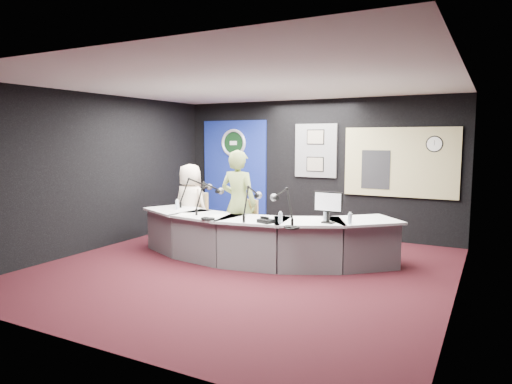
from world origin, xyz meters
The scene contains 33 objects.
ground centered at (0.00, 0.00, 0.00)m, with size 6.00×6.00×0.00m, color black.
ceiling centered at (0.00, 0.00, 2.80)m, with size 6.00×6.00×0.02m, color silver.
wall_back centered at (0.00, 3.00, 1.40)m, with size 6.00×0.02×2.80m, color black.
wall_front centered at (0.00, -3.00, 1.40)m, with size 6.00×0.02×2.80m, color black.
wall_left centered at (-3.00, 0.00, 1.40)m, with size 0.02×6.00×2.80m, color black.
wall_right centered at (3.00, 0.00, 1.40)m, with size 0.02×6.00×2.80m, color black.
broadcast_desk centered at (-0.05, 0.55, 0.38)m, with size 4.50×1.90×0.75m, color silver, non-canonical shape.
backdrop_panel centered at (-1.90, 2.97, 1.25)m, with size 1.60×0.05×2.30m, color navy.
agency_seal centered at (-1.90, 2.93, 1.90)m, with size 0.63×0.63×0.07m, color silver.
seal_center centered at (-1.90, 2.94, 1.90)m, with size 0.48×0.48×0.01m, color black.
pinboard centered at (0.05, 2.97, 1.75)m, with size 0.90×0.04×1.10m, color slate.
framed_photo_upper centered at (0.05, 2.94, 2.03)m, with size 0.34×0.02×0.27m, color #7F715C.
framed_photo_lower centered at (0.05, 2.94, 1.47)m, with size 0.34×0.02×0.27m, color #7F715C.
booth_window_frame centered at (1.75, 2.97, 1.55)m, with size 2.12×0.06×1.32m, color tan.
booth_glow centered at (1.75, 2.96, 1.55)m, with size 2.00×0.02×1.20m, color beige.
equipment_rack centered at (1.30, 2.94, 1.40)m, with size 0.55×0.02×0.75m, color black.
wall_clock centered at (2.35, 2.94, 1.90)m, with size 0.28×0.28×0.01m, color white.
armchair_left centered at (-1.70, 0.98, 0.44)m, with size 0.49×0.49×0.88m, color tan, non-canonical shape.
armchair_right centered at (-0.47, 0.67, 0.46)m, with size 0.52×0.52×0.92m, color tan, non-canonical shape.
draped_jacket centered at (-1.73, 1.23, 0.62)m, with size 0.50×0.10×0.70m, color slate.
person_man centered at (-1.70, 0.98, 0.76)m, with size 0.75×0.48×1.52m, color #F4DEC3.
person_woman centered at (-0.47, 0.67, 0.90)m, with size 0.66×0.43×1.81m, color olive.
computer_monitor centered at (1.20, 0.43, 1.07)m, with size 0.48×0.03×0.33m, color black.
desk_phone centered at (0.38, 0.02, 0.78)m, with size 0.22×0.18×0.06m, color black.
headphones_near centered at (0.89, -0.20, 0.77)m, with size 0.22×0.22×0.04m, color black.
headphones_far centered at (-0.52, -0.18, 0.77)m, with size 0.21×0.21×0.04m, color black.
paper_stack centered at (-1.15, 0.05, 0.75)m, with size 0.23×0.32×0.00m, color white.
notepad centered at (-0.59, 0.20, 0.75)m, with size 0.20×0.29×0.00m, color white.
boom_mic_a centered at (-1.53, 0.91, 1.05)m, with size 0.37×0.69×0.60m, color black, non-canonical shape.
boom_mic_b centered at (-0.89, 0.41, 1.05)m, with size 0.21×0.73×0.60m, color black, non-canonical shape.
boom_mic_c centered at (0.04, 0.19, 1.05)m, with size 0.19×0.74×0.60m, color black, non-canonical shape.
boom_mic_d centered at (0.58, 0.18, 1.05)m, with size 0.60×0.51×0.60m, color black, non-canonical shape.
water_bottles centered at (-0.05, 0.33, 0.84)m, with size 3.19×0.55×0.18m, color silver, non-canonical shape.
Camera 1 is at (3.37, -5.96, 1.99)m, focal length 32.00 mm.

